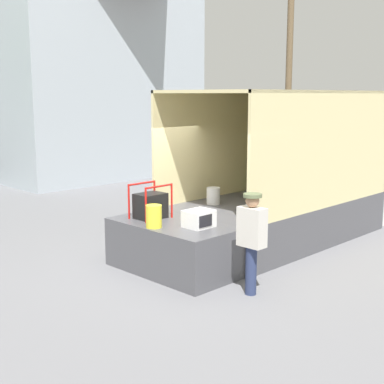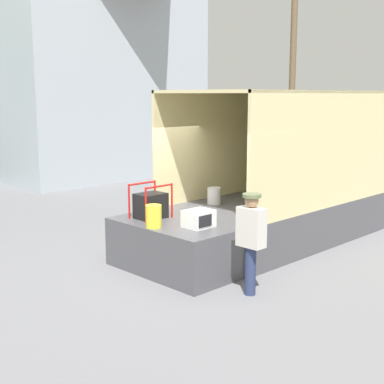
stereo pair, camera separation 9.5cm
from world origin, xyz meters
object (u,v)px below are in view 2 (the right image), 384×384
at_px(utility_pole, 293,61).
at_px(microwave, 199,219).
at_px(orange_bucket, 154,216).
at_px(worker_person, 251,234).
at_px(box_truck, 322,188).
at_px(portable_generator, 151,205).

bearing_deg(utility_pole, microwave, -150.52).
relative_size(orange_bucket, worker_person, 0.24).
relative_size(microwave, worker_person, 0.29).
xyz_separation_m(box_truck, orange_bucket, (-5.34, -0.01, 0.17)).
relative_size(box_truck, worker_person, 4.57).
distance_m(orange_bucket, worker_person, 1.80).
relative_size(box_truck, orange_bucket, 19.07).
relative_size(orange_bucket, utility_pole, 0.04).
xyz_separation_m(microwave, portable_generator, (-0.13, 1.10, 0.09)).
bearing_deg(box_truck, utility_pole, 39.16).
distance_m(microwave, worker_person, 1.18).
relative_size(microwave, portable_generator, 0.72).
bearing_deg(orange_bucket, utility_pole, 26.78).
xyz_separation_m(box_truck, utility_pole, (8.66, 7.05, 3.66)).
relative_size(portable_generator, orange_bucket, 1.68).
bearing_deg(box_truck, worker_person, -160.25).
bearing_deg(orange_bucket, microwave, -42.59).
bearing_deg(worker_person, portable_generator, 92.66).
height_order(box_truck, worker_person, box_truck).
bearing_deg(microwave, portable_generator, 96.81).
relative_size(worker_person, utility_pole, 0.18).
bearing_deg(worker_person, utility_pole, 33.11).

